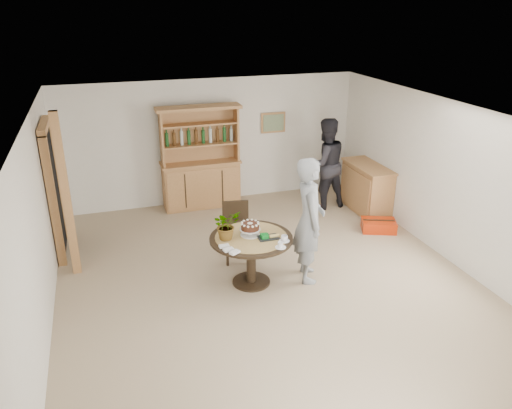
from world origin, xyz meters
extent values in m
plane|color=tan|center=(0.00, 0.00, 0.00)|extent=(7.00, 7.00, 0.00)
cube|color=white|center=(0.00, 3.50, 1.25)|extent=(6.00, 0.04, 2.50)
cube|color=white|center=(0.00, -3.50, 1.25)|extent=(6.00, 0.04, 2.50)
cube|color=white|center=(-3.00, 0.00, 1.25)|extent=(0.04, 7.00, 2.50)
cube|color=white|center=(3.00, 0.00, 1.25)|extent=(0.04, 7.00, 2.50)
cube|color=white|center=(0.00, 0.00, 2.50)|extent=(6.00, 7.00, 0.04)
cube|color=tan|center=(1.30, 3.47, 1.55)|extent=(0.52, 0.03, 0.42)
cube|color=#59724C|center=(1.30, 3.45, 1.55)|extent=(0.44, 0.02, 0.34)
cube|color=black|center=(-2.94, 2.00, 1.05)|extent=(0.10, 0.90, 2.10)
cube|color=#B4874C|center=(-2.92, 1.50, 1.05)|extent=(0.12, 0.10, 2.10)
cube|color=#B4874C|center=(-2.92, 2.50, 1.05)|extent=(0.12, 0.10, 2.10)
cube|color=#B4874C|center=(-2.92, 2.00, 2.13)|extent=(0.12, 1.10, 0.10)
cube|color=tan|center=(-2.70, 1.20, 1.25)|extent=(0.12, 0.12, 2.50)
cube|color=#B4874C|center=(-0.30, 3.24, 0.45)|extent=(1.50, 0.50, 0.90)
cube|color=tan|center=(-0.30, 3.24, 0.92)|extent=(1.56, 0.54, 0.04)
cube|color=#B4874C|center=(-0.30, 3.34, 1.47)|extent=(1.50, 0.04, 1.06)
cube|color=#B4874C|center=(-1.03, 3.19, 1.47)|extent=(0.04, 0.34, 1.06)
cube|color=#B4874C|center=(0.43, 3.19, 1.47)|extent=(0.04, 0.34, 1.06)
cube|color=tan|center=(-0.30, 3.19, 1.30)|extent=(1.44, 0.32, 0.03)
cube|color=tan|center=(-0.30, 3.19, 1.70)|extent=(1.44, 0.32, 0.03)
cube|color=#B4874C|center=(-0.30, 3.19, 2.01)|extent=(1.62, 0.40, 0.06)
cylinder|color=#194C1E|center=(-0.86, 3.19, 1.46)|extent=(0.07, 0.07, 0.28)
cylinder|color=#4C2D14|center=(-0.70, 3.19, 1.46)|extent=(0.07, 0.07, 0.28)
cylinder|color=#B2BFB2|center=(-0.54, 3.19, 1.46)|extent=(0.07, 0.07, 0.28)
cylinder|color=#194C1E|center=(-0.38, 3.19, 1.46)|extent=(0.07, 0.07, 0.28)
cylinder|color=#4C2D14|center=(-0.22, 3.19, 1.46)|extent=(0.07, 0.07, 0.28)
cylinder|color=#B2BFB2|center=(-0.06, 3.19, 1.46)|extent=(0.07, 0.07, 0.28)
cylinder|color=#194C1E|center=(0.10, 3.19, 1.46)|extent=(0.07, 0.07, 0.28)
cylinder|color=#4C2D14|center=(0.26, 3.19, 1.46)|extent=(0.07, 0.07, 0.28)
cube|color=#B4874C|center=(2.74, 2.00, 0.45)|extent=(0.50, 1.20, 0.90)
cube|color=tan|center=(2.74, 2.00, 0.92)|extent=(0.54, 1.26, 0.04)
cylinder|color=black|center=(-0.24, 0.07, 0.73)|extent=(1.20, 1.20, 0.04)
cylinder|color=black|center=(-0.24, 0.07, 0.36)|extent=(0.14, 0.14, 0.70)
cylinder|color=black|center=(-0.24, 0.07, 0.01)|extent=(0.56, 0.56, 0.03)
cylinder|color=tan|center=(-0.24, 0.07, 0.76)|extent=(1.04, 1.04, 0.01)
cube|color=black|center=(-0.24, 0.82, 0.45)|extent=(0.48, 0.48, 0.04)
cube|color=black|center=(-0.21, 1.01, 0.70)|extent=(0.42, 0.09, 0.46)
cube|color=black|center=(-0.21, 1.01, 0.92)|extent=(0.42, 0.10, 0.05)
cube|color=black|center=(-0.44, 0.67, 0.22)|extent=(0.04, 0.03, 0.44)
cube|color=black|center=(-0.08, 0.62, 0.22)|extent=(0.04, 0.03, 0.44)
cube|color=black|center=(-0.39, 1.03, 0.22)|extent=(0.04, 0.04, 0.44)
cube|color=black|center=(-0.03, 0.97, 0.22)|extent=(0.04, 0.03, 0.44)
cylinder|color=white|center=(-0.24, 0.12, 0.77)|extent=(0.28, 0.28, 0.01)
cylinder|color=white|center=(-0.24, 0.12, 0.81)|extent=(0.05, 0.05, 0.08)
cylinder|color=white|center=(-0.24, 0.12, 0.85)|extent=(0.30, 0.30, 0.01)
cylinder|color=#3F1F12|center=(-0.24, 0.12, 0.90)|extent=(0.26, 0.26, 0.09)
cylinder|color=white|center=(-0.24, 0.12, 0.95)|extent=(0.08, 0.08, 0.01)
sphere|color=white|center=(-0.12, 0.12, 0.95)|extent=(0.04, 0.04, 0.04)
sphere|color=white|center=(-0.13, 0.18, 0.95)|extent=(0.04, 0.04, 0.04)
sphere|color=white|center=(-0.18, 0.23, 0.95)|extent=(0.04, 0.04, 0.04)
sphere|color=white|center=(-0.24, 0.24, 0.95)|extent=(0.04, 0.04, 0.04)
sphere|color=white|center=(-0.30, 0.23, 0.95)|extent=(0.04, 0.04, 0.04)
sphere|color=white|center=(-0.34, 0.18, 0.95)|extent=(0.04, 0.04, 0.04)
sphere|color=white|center=(-0.36, 0.12, 0.95)|extent=(0.04, 0.04, 0.04)
sphere|color=white|center=(-0.34, 0.06, 0.95)|extent=(0.04, 0.04, 0.04)
sphere|color=white|center=(-0.30, 0.02, 0.95)|extent=(0.04, 0.04, 0.04)
sphere|color=white|center=(-0.24, 0.00, 0.95)|extent=(0.04, 0.04, 0.04)
sphere|color=white|center=(-0.18, 0.02, 0.95)|extent=(0.04, 0.04, 0.04)
sphere|color=white|center=(-0.13, 0.06, 0.95)|extent=(0.04, 0.04, 0.04)
imported|color=#3F7233|center=(-0.59, 0.12, 0.97)|extent=(0.47, 0.44, 0.42)
cube|color=black|center=(-0.02, -0.05, 0.77)|extent=(0.30, 0.20, 0.01)
cube|color=#0C7221|center=(-0.08, -0.05, 0.80)|extent=(0.10, 0.10, 0.06)
cube|color=#0C7221|center=(-0.08, -0.05, 0.83)|extent=(0.11, 0.02, 0.01)
cylinder|color=white|center=(0.16, -0.21, 0.76)|extent=(0.15, 0.15, 0.01)
imported|color=white|center=(0.16, -0.21, 0.81)|extent=(0.10, 0.10, 0.08)
cylinder|color=white|center=(0.04, -0.38, 0.76)|extent=(0.15, 0.15, 0.01)
imported|color=white|center=(0.04, -0.38, 0.81)|extent=(0.08, 0.08, 0.07)
cube|color=white|center=(-0.69, -0.13, 0.78)|extent=(0.14, 0.08, 0.03)
cube|color=white|center=(-0.66, -0.25, 0.78)|extent=(0.16, 0.11, 0.03)
cube|color=white|center=(-0.60, -0.35, 0.78)|extent=(0.16, 0.14, 0.03)
imported|color=gray|center=(0.61, -0.03, 0.94)|extent=(0.60, 0.77, 1.88)
imported|color=black|center=(2.03, 2.45, 0.91)|extent=(0.93, 0.75, 1.81)
cube|color=red|center=(2.50, 1.08, 0.10)|extent=(0.71, 0.60, 0.20)
cube|color=black|center=(2.50, 1.08, 0.20)|extent=(0.53, 0.25, 0.01)
camera|label=1|loc=(-2.13, -6.05, 3.90)|focal=35.00mm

